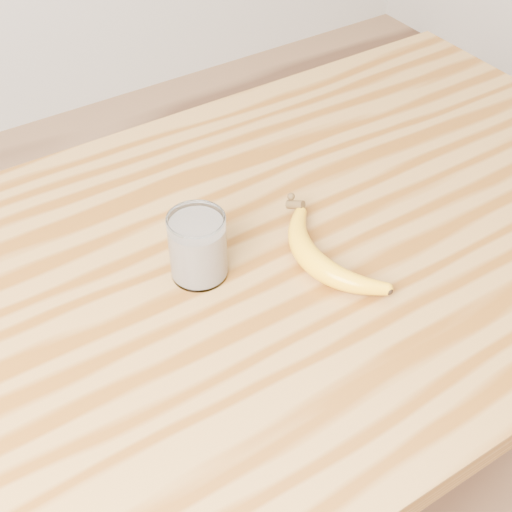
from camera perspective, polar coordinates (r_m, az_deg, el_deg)
table at (r=1.14m, az=4.25°, el=-2.99°), size 1.20×0.80×0.90m
smoothie_glass at (r=0.96m, az=-4.67°, el=0.69°), size 0.08×0.08×0.10m
banana at (r=0.98m, az=4.57°, el=-0.48°), size 0.11×0.29×0.03m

